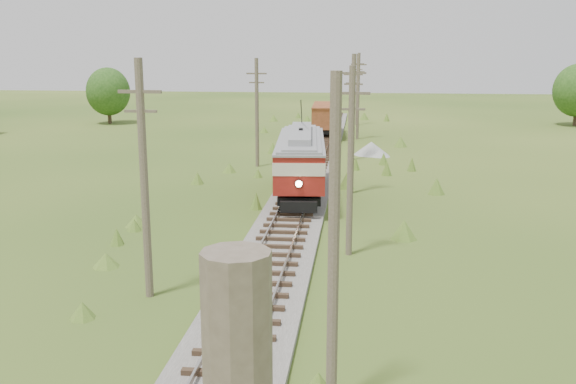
# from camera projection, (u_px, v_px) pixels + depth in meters

# --- Properties ---
(railbed_main) EXTENTS (3.60, 96.00, 0.57)m
(railbed_main) POSITION_uv_depth(u_px,v_px,m) (307.00, 180.00, 45.49)
(railbed_main) COLOR #605B54
(railbed_main) RESTS_ON ground
(streetcar) EXTENTS (3.83, 12.58, 5.70)m
(streetcar) POSITION_uv_depth(u_px,v_px,m) (301.00, 157.00, 40.47)
(streetcar) COLOR black
(streetcar) RESTS_ON ground
(gondola) EXTENTS (3.13, 8.79, 2.89)m
(gondola) POSITION_uv_depth(u_px,v_px,m) (326.00, 117.00, 69.18)
(gondola) COLOR black
(gondola) RESTS_ON ground
(gravel_pile) EXTENTS (3.24, 3.44, 1.18)m
(gravel_pile) POSITION_uv_depth(u_px,v_px,m) (373.00, 149.00, 57.29)
(gravel_pile) COLOR gray
(gravel_pile) RESTS_ON ground
(utility_pole_r_1) EXTENTS (0.30, 0.30, 8.80)m
(utility_pole_r_1) POSITION_uv_depth(u_px,v_px,m) (334.00, 248.00, 16.11)
(utility_pole_r_1) COLOR brown
(utility_pole_r_1) RESTS_ON ground
(utility_pole_r_2) EXTENTS (1.60, 0.30, 8.60)m
(utility_pole_r_2) POSITION_uv_depth(u_px,v_px,m) (351.00, 160.00, 28.69)
(utility_pole_r_2) COLOR brown
(utility_pole_r_2) RESTS_ON ground
(utility_pole_r_3) EXTENTS (1.60, 0.30, 9.00)m
(utility_pole_r_3) POSITION_uv_depth(u_px,v_px,m) (353.00, 123.00, 41.27)
(utility_pole_r_3) COLOR brown
(utility_pole_r_3) RESTS_ON ground
(utility_pole_r_4) EXTENTS (1.60, 0.30, 8.40)m
(utility_pole_r_4) POSITION_uv_depth(u_px,v_px,m) (352.00, 109.00, 53.96)
(utility_pole_r_4) COLOR brown
(utility_pole_r_4) RESTS_ON ground
(utility_pole_r_5) EXTENTS (1.60, 0.30, 8.90)m
(utility_pole_r_5) POSITION_uv_depth(u_px,v_px,m) (358.00, 95.00, 66.47)
(utility_pole_r_5) COLOR brown
(utility_pole_r_5) RESTS_ON ground
(utility_pole_r_6) EXTENTS (1.60, 0.30, 8.70)m
(utility_pole_r_6) POSITION_uv_depth(u_px,v_px,m) (357.00, 89.00, 79.11)
(utility_pole_r_6) COLOR brown
(utility_pole_r_6) RESTS_ON ground
(utility_pole_l_a) EXTENTS (1.60, 0.30, 9.00)m
(utility_pole_l_a) POSITION_uv_depth(u_px,v_px,m) (144.00, 178.00, 23.65)
(utility_pole_l_a) COLOR brown
(utility_pole_l_a) RESTS_ON ground
(utility_pole_l_b) EXTENTS (1.60, 0.30, 8.60)m
(utility_pole_l_b) POSITION_uv_depth(u_px,v_px,m) (257.00, 112.00, 50.88)
(utility_pole_l_b) COLOR brown
(utility_pole_l_b) RESTS_ON ground
(tree_mid_a) EXTENTS (5.46, 5.46, 7.03)m
(tree_mid_a) POSITION_uv_depth(u_px,v_px,m) (108.00, 92.00, 80.69)
(tree_mid_a) COLOR #38281C
(tree_mid_a) RESTS_ON ground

